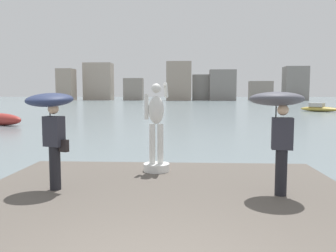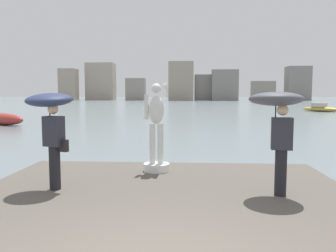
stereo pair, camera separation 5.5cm
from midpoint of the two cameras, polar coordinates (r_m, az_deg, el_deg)
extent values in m
plane|color=slate|center=(43.35, 2.38, 2.25)|extent=(400.00, 400.00, 0.00)
cube|color=#564F47|center=(5.42, -2.26, -17.81)|extent=(7.48, 9.35, 0.40)
cylinder|color=white|center=(8.76, -2.08, -6.76)|extent=(0.65, 0.65, 0.19)
cylinder|color=white|center=(8.66, -2.76, -2.93)|extent=(0.15, 0.15, 0.99)
cylinder|color=white|center=(8.64, -1.43, -2.94)|extent=(0.15, 0.15, 0.99)
ellipsoid|color=white|center=(8.57, -2.11, 2.64)|extent=(0.38, 0.26, 0.69)
sphere|color=white|center=(8.56, -2.13, 6.17)|extent=(0.24, 0.24, 0.24)
cylinder|color=white|center=(8.59, -3.71, 3.15)|extent=(0.10, 0.10, 0.62)
cylinder|color=white|center=(8.81, -0.54, 5.85)|extent=(0.10, 0.59, 0.40)
cylinder|color=black|center=(7.41, -18.17, -6.52)|extent=(0.22, 0.22, 0.88)
cube|color=#2D2D38|center=(7.30, -18.34, -0.83)|extent=(0.44, 0.35, 0.60)
sphere|color=beige|center=(7.27, -18.44, 2.67)|extent=(0.21, 0.21, 0.21)
cylinder|color=#262626|center=(7.38, -18.90, 1.58)|extent=(0.02, 0.02, 0.51)
ellipsoid|color=navy|center=(7.37, -18.98, 4.06)|extent=(1.20, 1.21, 0.34)
cube|color=black|center=(7.21, -16.85, -3.10)|extent=(0.20, 0.16, 0.24)
cylinder|color=black|center=(6.99, 17.77, -7.22)|extent=(0.22, 0.22, 0.88)
cube|color=#2D2D38|center=(6.87, 17.95, -1.18)|extent=(0.41, 0.30, 0.60)
sphere|color=beige|center=(6.84, 18.05, 2.53)|extent=(0.21, 0.21, 0.21)
cylinder|color=#262626|center=(6.87, 16.99, 1.50)|extent=(0.02, 0.02, 0.53)
ellipsoid|color=#4C4C56|center=(6.86, 17.07, 4.25)|extent=(1.15, 1.17, 0.32)
ellipsoid|color=#9E2D28|center=(28.64, -25.67, 1.02)|extent=(4.46, 3.01, 0.87)
ellipsoid|color=#B2993D|center=(48.92, 23.48, 2.54)|extent=(4.52, 4.52, 0.65)
cube|color=#B2ADA3|center=(49.06, 23.09, 3.18)|extent=(1.94, 1.94, 0.51)
cube|color=gray|center=(124.07, -16.29, 6.50)|extent=(5.29, 5.96, 10.63)
cube|color=#A89989|center=(127.11, -11.28, 7.11)|extent=(9.77, 6.23, 13.01)
cube|color=gray|center=(121.40, -5.66, 5.99)|extent=(6.47, 4.74, 7.52)
cube|color=gray|center=(116.90, 1.79, 7.32)|extent=(8.17, 5.95, 12.78)
cube|color=gray|center=(121.31, 5.51, 6.25)|extent=(6.35, 7.12, 8.65)
cube|color=gray|center=(117.42, 8.90, 6.60)|extent=(8.58, 4.11, 10.12)
cube|color=gray|center=(125.26, 14.88, 5.59)|extent=(7.80, 4.19, 6.55)
cube|color=gray|center=(127.71, 20.06, 6.54)|extent=(7.62, 6.02, 11.47)
camera|label=1|loc=(0.03, -90.19, -0.02)|focal=37.32mm
camera|label=2|loc=(0.03, 89.81, 0.02)|focal=37.32mm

